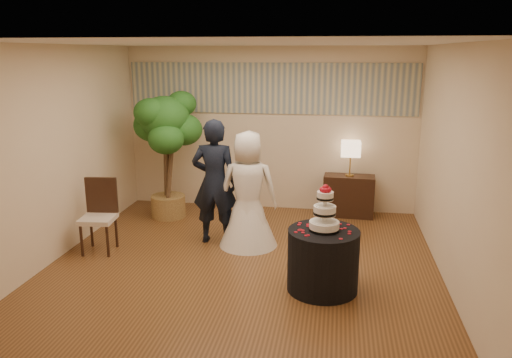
% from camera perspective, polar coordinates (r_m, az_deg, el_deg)
% --- Properties ---
extents(floor, '(5.00, 5.00, 0.00)m').
position_cam_1_polar(floor, '(6.65, -1.43, -9.61)').
color(floor, brown).
rests_on(floor, ground).
extents(ceiling, '(5.00, 5.00, 0.00)m').
position_cam_1_polar(ceiling, '(6.08, -1.60, 15.27)').
color(ceiling, white).
rests_on(ceiling, wall_back).
extents(wall_back, '(5.00, 0.06, 2.80)m').
position_cam_1_polar(wall_back, '(8.65, 1.62, 5.68)').
color(wall_back, beige).
rests_on(wall_back, ground).
extents(wall_front, '(5.00, 0.06, 2.80)m').
position_cam_1_polar(wall_front, '(3.88, -8.49, -5.41)').
color(wall_front, beige).
rests_on(wall_front, ground).
extents(wall_left, '(0.06, 5.00, 2.80)m').
position_cam_1_polar(wall_left, '(7.12, -21.72, 2.79)').
color(wall_left, beige).
rests_on(wall_left, ground).
extents(wall_right, '(0.06, 5.00, 2.80)m').
position_cam_1_polar(wall_right, '(6.26, 21.60, 1.32)').
color(wall_right, beige).
rests_on(wall_right, ground).
extents(mural_border, '(4.90, 0.02, 0.85)m').
position_cam_1_polar(mural_border, '(8.55, 1.63, 10.31)').
color(mural_border, '#9FA493').
rests_on(mural_border, wall_back).
extents(groom, '(0.67, 0.45, 1.81)m').
position_cam_1_polar(groom, '(7.12, -4.73, -0.34)').
color(groom, black).
rests_on(groom, floor).
extents(bride, '(0.89, 0.89, 1.66)m').
position_cam_1_polar(bride, '(6.99, -0.91, -1.19)').
color(bride, white).
rests_on(bride, floor).
extents(cake_table, '(1.02, 1.02, 0.73)m').
position_cam_1_polar(cake_table, '(5.88, 7.66, -9.18)').
color(cake_table, black).
rests_on(cake_table, floor).
extents(wedding_cake, '(0.35, 0.35, 0.54)m').
position_cam_1_polar(wedding_cake, '(5.66, 7.87, -3.26)').
color(wedding_cake, white).
rests_on(wedding_cake, cake_table).
extents(console, '(0.85, 0.40, 0.70)m').
position_cam_1_polar(console, '(8.54, 10.53, -1.90)').
color(console, black).
rests_on(console, floor).
extents(table_lamp, '(0.32, 0.32, 0.58)m').
position_cam_1_polar(table_lamp, '(8.38, 10.73, 2.30)').
color(table_lamp, beige).
rests_on(table_lamp, console).
extents(ficus_tree, '(1.25, 1.25, 2.13)m').
position_cam_1_polar(ficus_tree, '(8.31, -10.24, 2.76)').
color(ficus_tree, '#25611F').
rests_on(ficus_tree, floor).
extents(side_chair, '(0.51, 0.53, 1.01)m').
position_cam_1_polar(side_chair, '(7.18, -17.64, -4.14)').
color(side_chair, black).
rests_on(side_chair, floor).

